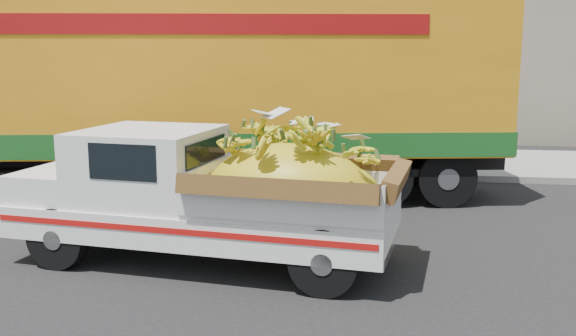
# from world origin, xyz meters

# --- Properties ---
(ground) EXTENTS (100.00, 100.00, 0.00)m
(ground) POSITION_xyz_m (0.00, 0.00, 0.00)
(ground) COLOR black
(ground) RESTS_ON ground
(curb) EXTENTS (60.00, 0.25, 0.15)m
(curb) POSITION_xyz_m (0.00, 6.02, 0.07)
(curb) COLOR gray
(curb) RESTS_ON ground
(sidewalk) EXTENTS (60.00, 4.00, 0.14)m
(sidewalk) POSITION_xyz_m (0.00, 8.12, 0.07)
(sidewalk) COLOR gray
(sidewalk) RESTS_ON ground
(building_left) EXTENTS (18.00, 6.00, 5.00)m
(building_left) POSITION_xyz_m (-8.00, 14.02, 2.50)
(building_left) COLOR gray
(building_left) RESTS_ON ground
(pickup_truck) EXTENTS (5.41, 2.56, 1.82)m
(pickup_truck) POSITION_xyz_m (1.31, -0.37, 0.98)
(pickup_truck) COLOR black
(pickup_truck) RESTS_ON ground
(semi_trailer) EXTENTS (12.08, 4.67, 3.80)m
(semi_trailer) POSITION_xyz_m (-0.25, 3.57, 2.12)
(semi_trailer) COLOR black
(semi_trailer) RESTS_ON ground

